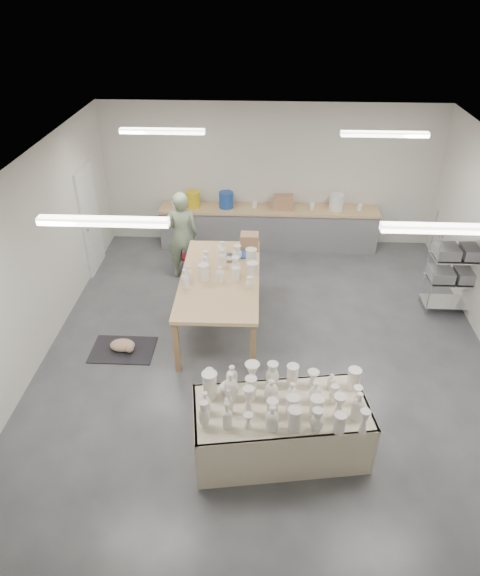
# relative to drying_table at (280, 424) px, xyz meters

# --- Properties ---
(room) EXTENTS (8.00, 8.02, 3.00)m
(room) POSITION_rel_drying_table_xyz_m (-0.27, 1.99, 1.62)
(room) COLOR #424449
(room) RESTS_ON ground
(back_counter) EXTENTS (4.60, 0.60, 1.24)m
(back_counter) POSITION_rel_drying_table_xyz_m (-0.17, 5.59, 0.05)
(back_counter) COLOR tan
(back_counter) RESTS_ON ground
(wire_shelf) EXTENTS (0.88, 0.48, 1.80)m
(wire_shelf) POSITION_rel_drying_table_xyz_m (3.04, 3.31, 0.48)
(wire_shelf) COLOR silver
(wire_shelf) RESTS_ON ground
(drying_table) EXTENTS (2.25, 1.32, 1.12)m
(drying_table) POSITION_rel_drying_table_xyz_m (0.00, 0.00, 0.00)
(drying_table) COLOR olive
(drying_table) RESTS_ON ground
(work_table) EXTENTS (1.30, 2.56, 1.28)m
(work_table) POSITION_rel_drying_table_xyz_m (-0.90, 2.77, 0.52)
(work_table) COLOR tan
(work_table) RESTS_ON ground
(rug) EXTENTS (1.00, 0.70, 0.02)m
(rug) POSITION_rel_drying_table_xyz_m (-2.46, 1.86, -0.43)
(rug) COLOR black
(rug) RESTS_ON ground
(cat) EXTENTS (0.44, 0.35, 0.17)m
(cat) POSITION_rel_drying_table_xyz_m (-2.45, 1.85, -0.33)
(cat) COLOR white
(cat) RESTS_ON rug
(potter) EXTENTS (0.70, 0.52, 1.75)m
(potter) POSITION_rel_drying_table_xyz_m (-1.82, 4.27, 0.44)
(potter) COLOR gray
(potter) RESTS_ON ground
(red_stool) EXTENTS (0.36, 0.36, 0.29)m
(red_stool) POSITION_rel_drying_table_xyz_m (-1.82, 4.54, -0.18)
(red_stool) COLOR #AE182E
(red_stool) RESTS_ON ground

